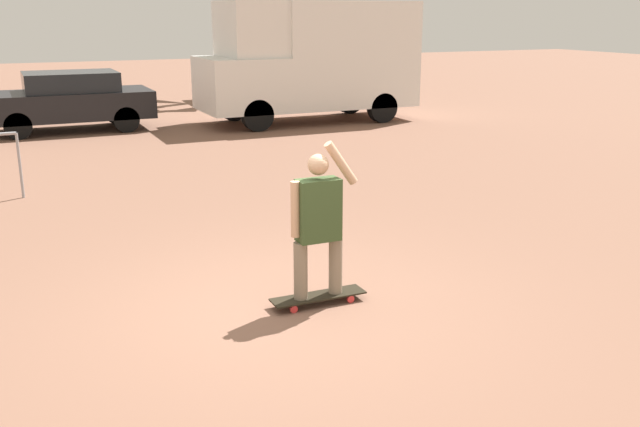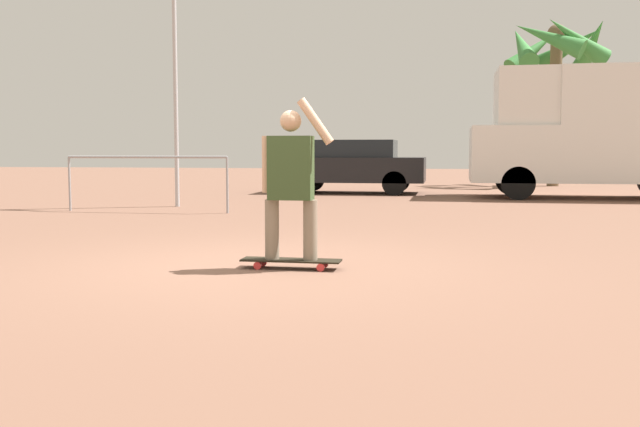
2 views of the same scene
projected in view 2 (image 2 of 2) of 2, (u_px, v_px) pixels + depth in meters
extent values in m
plane|color=brown|center=(255.00, 267.00, 7.17)|extent=(80.00, 80.00, 0.00)
cube|color=black|center=(291.00, 260.00, 7.06)|extent=(0.99, 0.25, 0.02)
cylinder|color=red|center=(258.00, 266.00, 7.02)|extent=(0.08, 0.03, 0.08)
cylinder|color=red|center=(263.00, 262.00, 7.22)|extent=(0.08, 0.03, 0.08)
cylinder|color=red|center=(321.00, 267.00, 6.90)|extent=(0.08, 0.03, 0.08)
cylinder|color=red|center=(324.00, 264.00, 7.11)|extent=(0.08, 0.03, 0.08)
cylinder|color=gray|center=(272.00, 229.00, 7.07)|extent=(0.14, 0.14, 0.59)
cylinder|color=gray|center=(310.00, 230.00, 7.00)|extent=(0.14, 0.14, 0.59)
cube|color=#384C28|center=(291.00, 168.00, 6.98)|extent=(0.43, 0.22, 0.63)
sphere|color=tan|center=(291.00, 121.00, 6.94)|extent=(0.21, 0.21, 0.21)
cylinder|color=tan|center=(267.00, 164.00, 7.02)|extent=(0.09, 0.09, 0.56)
cylinder|color=tan|center=(315.00, 121.00, 6.90)|extent=(0.36, 0.09, 0.46)
cylinder|color=black|center=(518.00, 183.00, 16.96)|extent=(0.80, 0.28, 0.80)
cylinder|color=black|center=(511.00, 180.00, 18.90)|extent=(0.80, 0.28, 0.80)
cube|color=white|center=(511.00, 154.00, 17.89)|extent=(2.02, 2.26, 1.37)
cube|color=black|center=(495.00, 143.00, 17.93)|extent=(0.04, 1.92, 0.69)
cube|color=white|center=(634.00, 125.00, 17.32)|extent=(3.75, 2.26, 2.77)
cube|color=white|center=(525.00, 98.00, 17.71)|extent=(1.41, 2.08, 1.40)
cylinder|color=black|center=(301.00, 183.00, 19.10)|extent=(0.64, 0.22, 0.64)
cylinder|color=black|center=(313.00, 180.00, 20.75)|extent=(0.64, 0.22, 0.64)
cylinder|color=black|center=(394.00, 183.00, 18.66)|extent=(0.64, 0.22, 0.64)
cylinder|color=black|center=(399.00, 181.00, 20.31)|extent=(0.64, 0.22, 0.64)
cube|color=black|center=(351.00, 169.00, 19.68)|extent=(4.02, 1.90, 0.67)
cube|color=black|center=(355.00, 149.00, 19.61)|extent=(2.21, 1.68, 0.47)
cylinder|color=brown|center=(555.00, 111.00, 23.47)|extent=(0.38, 0.38, 4.99)
sphere|color=brown|center=(557.00, 34.00, 23.25)|extent=(0.62, 0.62, 0.62)
cone|color=#387F38|center=(591.00, 46.00, 23.29)|extent=(1.02, 2.30, 1.80)
cone|color=#387F38|center=(571.00, 46.00, 24.11)|extent=(2.30, 1.77, 1.53)
cone|color=#387F38|center=(534.00, 50.00, 24.33)|extent=(2.21, 1.74, 1.81)
cone|color=#387F38|center=(522.00, 46.00, 23.31)|extent=(0.98, 2.30, 1.80)
cone|color=#387F38|center=(549.00, 37.00, 22.31)|extent=(2.40, 1.41, 1.49)
cone|color=#387F38|center=(577.00, 39.00, 22.19)|extent=(2.34, 1.49, 1.69)
cylinder|color=#B7B7BC|center=(175.00, 73.00, 14.71)|extent=(0.09, 0.09, 5.52)
cylinder|color=#99999E|center=(146.00, 157.00, 13.53)|extent=(3.20, 0.05, 0.05)
cylinder|color=#99999E|center=(70.00, 184.00, 13.86)|extent=(0.04, 0.04, 1.05)
cylinder|color=#99999E|center=(227.00, 185.00, 13.29)|extent=(0.04, 0.04, 1.05)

